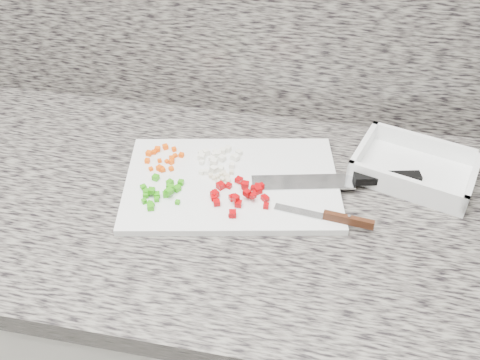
{
  "coord_description": "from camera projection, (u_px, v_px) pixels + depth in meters",
  "views": [
    {
      "loc": [
        0.26,
        0.72,
        1.56
      ],
      "look_at": [
        0.12,
        1.46,
        0.93
      ],
      "focal_mm": 40.0,
      "sensor_mm": 36.0,
      "label": 1
    }
  ],
  "objects": [
    {
      "name": "cabinet",
      "position": [
        192.0,
        336.0,
        1.31
      ],
      "size": [
        3.92,
        0.62,
        0.86
      ],
      "primitive_type": "cube",
      "color": "silver",
      "rests_on": "ground"
    },
    {
      "name": "green_pepper_pile",
      "position": [
        161.0,
        192.0,
        0.97
      ],
      "size": [
        0.08,
        0.09,
        0.02
      ],
      "color": "#2A9A0E",
      "rests_on": "cutting_board"
    },
    {
      "name": "garlic_pile",
      "position": [
        223.0,
        177.0,
        1.01
      ],
      "size": [
        0.05,
        0.04,
        0.01
      ],
      "color": "beige",
      "rests_on": "cutting_board"
    },
    {
      "name": "tray",
      "position": [
        414.0,
        169.0,
        1.03
      ],
      "size": [
        0.26,
        0.22,
        0.05
      ],
      "rotation": [
        0.0,
        0.0,
        -0.3
      ],
      "color": "white",
      "rests_on": "countertop"
    },
    {
      "name": "paring_knife",
      "position": [
        336.0,
        218.0,
        0.92
      ],
      "size": [
        0.18,
        0.03,
        0.02
      ],
      "rotation": [
        0.0,
        0.0,
        -0.12
      ],
      "color": "silver",
      "rests_on": "cutting_board"
    },
    {
      "name": "cutting_board",
      "position": [
        232.0,
        183.0,
        1.01
      ],
      "size": [
        0.45,
        0.34,
        0.01
      ],
      "primitive_type": "cube",
      "rotation": [
        0.0,
        0.0,
        0.2
      ],
      "color": "white",
      "rests_on": "countertop"
    },
    {
      "name": "red_pepper_pile",
      "position": [
        240.0,
        194.0,
        0.97
      ],
      "size": [
        0.11,
        0.11,
        0.02
      ],
      "color": "#A60207",
      "rests_on": "cutting_board"
    },
    {
      "name": "chef_knife",
      "position": [
        358.0,
        179.0,
        1.0
      ],
      "size": [
        0.32,
        0.1,
        0.02
      ],
      "rotation": [
        0.0,
        0.0,
        0.23
      ],
      "color": "silver",
      "rests_on": "cutting_board"
    },
    {
      "name": "carrot_pile",
      "position": [
        163.0,
        158.0,
        1.06
      ],
      "size": [
        0.08,
        0.08,
        0.01
      ],
      "color": "#FD5305",
      "rests_on": "cutting_board"
    },
    {
      "name": "onion_pile",
      "position": [
        218.0,
        158.0,
        1.05
      ],
      "size": [
        0.09,
        0.09,
        0.02
      ],
      "color": "white",
      "rests_on": "cutting_board"
    },
    {
      "name": "countertop",
      "position": [
        179.0,
        200.0,
        1.02
      ],
      "size": [
        3.96,
        0.64,
        0.04
      ],
      "primitive_type": "cube",
      "color": "slate",
      "rests_on": "cabinet"
    }
  ]
}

